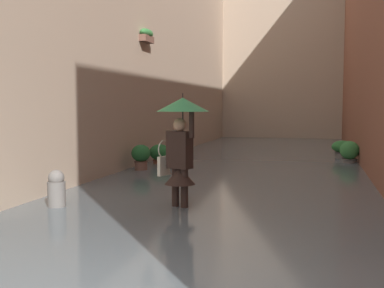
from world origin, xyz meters
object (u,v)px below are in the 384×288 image
Objects in this scene: potted_plant_far_left at (349,154)px; potted_plant_mid_right at (141,158)px; mooring_bollard at (57,194)px; person_wading at (181,137)px; potted_plant_near_right at (160,155)px; potted_plant_near_left at (342,150)px.

potted_plant_mid_right reaches higher than potted_plant_far_left.
potted_plant_far_left is 8.97m from mooring_bollard.
person_wading reaches higher than potted_plant_far_left.
person_wading is 5.89m from potted_plant_near_right.
person_wading is 8.65m from potted_plant_near_left.
potted_plant_mid_right reaches higher than potted_plant_near_right.
person_wading is 2.52× the size of potted_plant_far_left.
person_wading is 2.78× the size of potted_plant_near_left.
potted_plant_near_left is (-2.89, -8.10, -0.89)m from person_wading.
potted_plant_far_left is 1.03× the size of mooring_bollard.
potted_plant_far_left is (-3.03, -6.95, -0.88)m from person_wading.
potted_plant_far_left is at bearing -150.96° from potted_plant_mid_right.
potted_plant_near_right is at bearing 16.66° from potted_plant_far_left.
mooring_bollard is (1.97, 0.49, -0.93)m from person_wading.
potted_plant_far_left reaches higher than potted_plant_near_left.
mooring_bollard is at bearing 92.05° from potted_plant_near_right.
person_wading reaches higher than potted_plant_mid_right.
mooring_bollard reaches higher than potted_plant_near_right.
potted_plant_near_left is (-5.11, -4.06, -0.05)m from potted_plant_mid_right.
potted_plant_mid_right is at bearing 88.07° from potted_plant_near_right.
potted_plant_near_right is at bearing -87.95° from mooring_bollard.
potted_plant_near_left is at bearing -83.13° from potted_plant_far_left.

